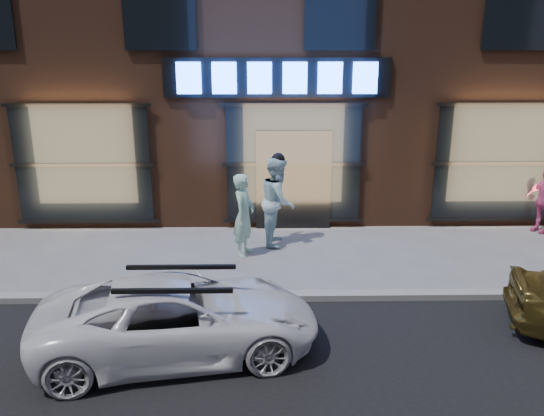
{
  "coord_description": "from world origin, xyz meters",
  "views": [
    {
      "loc": [
        -0.74,
        -8.45,
        4.18
      ],
      "look_at": [
        -0.56,
        1.6,
        1.2
      ],
      "focal_mm": 35.0,
      "sensor_mm": 36.0,
      "label": 1
    }
  ],
  "objects": [
    {
      "name": "storefront_building",
      "position": [
        -0.0,
        7.99,
        5.15
      ],
      "size": [
        30.2,
        8.28,
        10.3
      ],
      "color": "#54301E",
      "rests_on": "ground"
    },
    {
      "name": "curb",
      "position": [
        0.0,
        0.0,
        0.06
      ],
      "size": [
        60.0,
        0.25,
        0.12
      ],
      "primitive_type": "cube",
      "color": "gray",
      "rests_on": "ground"
    },
    {
      "name": "man_bowtie",
      "position": [
        -1.14,
        2.17,
        0.88
      ],
      "size": [
        0.59,
        0.74,
        1.76
      ],
      "primitive_type": "imported",
      "rotation": [
        0.0,
        0.0,
        1.27
      ],
      "color": "#C2FFDF",
      "rests_on": "ground"
    },
    {
      "name": "man_cap",
      "position": [
        -0.4,
        2.86,
        0.99
      ],
      "size": [
        0.83,
        1.02,
        1.98
      ],
      "primitive_type": "imported",
      "rotation": [
        0.0,
        0.0,
        1.48
      ],
      "color": "silver",
      "rests_on": "ground"
    },
    {
      "name": "passerby",
      "position": [
        5.94,
        3.54,
        0.77
      ],
      "size": [
        0.76,
        0.98,
        1.55
      ],
      "primitive_type": "imported",
      "rotation": [
        0.0,
        0.0,
        -1.08
      ],
      "color": "#DB5A98",
      "rests_on": "ground"
    },
    {
      "name": "ground",
      "position": [
        0.0,
        0.0,
        0.0
      ],
      "size": [
        90.0,
        90.0,
        0.0
      ],
      "primitive_type": "plane",
      "color": "slate",
      "rests_on": "ground"
    },
    {
      "name": "white_suv",
      "position": [
        -1.94,
        -1.66,
        0.55
      ],
      "size": [
        4.23,
        2.48,
        1.1
      ],
      "primitive_type": "imported",
      "rotation": [
        0.0,
        0.0,
        1.74
      ],
      "color": "white",
      "rests_on": "ground"
    }
  ]
}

